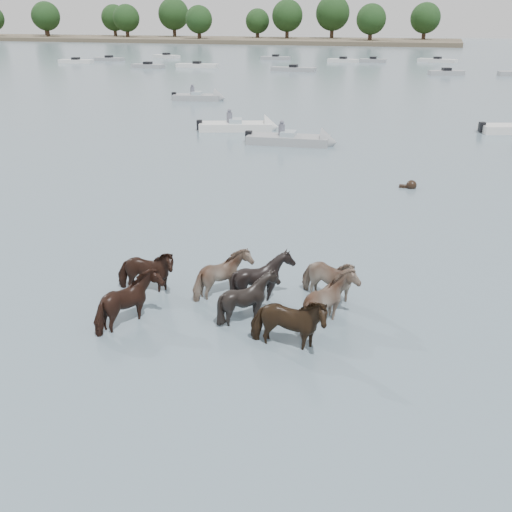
% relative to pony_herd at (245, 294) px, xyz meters
% --- Properties ---
extents(ground, '(400.00, 400.00, 0.00)m').
position_rel_pony_herd_xyz_m(ground, '(-2.61, -0.34, -0.52)').
color(ground, '#4D616E').
rests_on(ground, ground).
extents(shoreline, '(160.00, 30.00, 1.00)m').
position_rel_pony_herd_xyz_m(shoreline, '(-72.61, 149.66, -0.02)').
color(shoreline, '#4C4233').
rests_on(shoreline, ground).
extents(pony_herd, '(6.52, 4.12, 1.52)m').
position_rel_pony_herd_xyz_m(pony_herd, '(0.00, 0.00, 0.00)').
color(pony_herd, black).
rests_on(pony_herd, ground).
extents(swimming_pony, '(0.72, 0.44, 0.44)m').
position_rel_pony_herd_xyz_m(swimming_pony, '(3.17, 12.67, -0.42)').
color(swimming_pony, black).
rests_on(swimming_pony, ground).
extents(motorboat_a, '(5.27, 3.10, 1.92)m').
position_rel_pony_herd_xyz_m(motorboat_a, '(-7.58, 23.31, -0.29)').
color(motorboat_a, silver).
rests_on(motorboat_a, ground).
extents(motorboat_b, '(5.30, 1.99, 1.92)m').
position_rel_pony_herd_xyz_m(motorboat_b, '(-3.27, 19.97, -0.29)').
color(motorboat_b, gray).
rests_on(motorboat_b, ground).
extents(motorboat_f, '(4.74, 2.48, 1.92)m').
position_rel_pony_herd_xyz_m(motorboat_f, '(-15.45, 35.61, -0.29)').
color(motorboat_f, gray).
rests_on(motorboat_f, ground).
extents(distant_flotilla, '(103.99, 26.73, 0.93)m').
position_rel_pony_herd_xyz_m(distant_flotilla, '(-3.30, 76.53, -0.26)').
color(distant_flotilla, silver).
rests_on(distant_flotilla, ground).
extents(treeline, '(146.14, 21.93, 11.99)m').
position_rel_pony_herd_xyz_m(treeline, '(-69.92, 151.48, 5.91)').
color(treeline, '#382619').
rests_on(treeline, ground).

